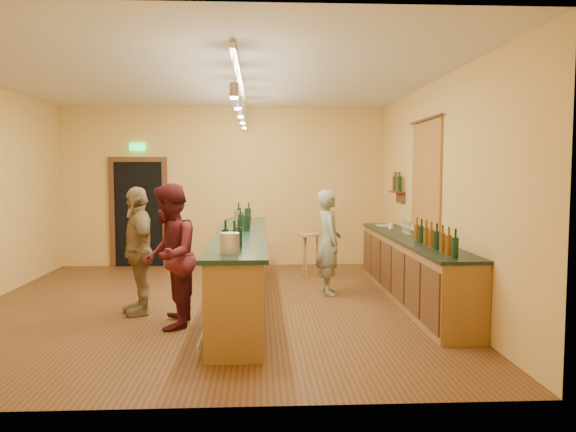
{
  "coord_description": "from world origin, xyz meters",
  "views": [
    {
      "loc": [
        0.74,
        -7.92,
        1.9
      ],
      "look_at": [
        1.14,
        0.2,
        1.26
      ],
      "focal_mm": 35.0,
      "sensor_mm": 36.0,
      "label": 1
    }
  ],
  "objects_px": {
    "customer_a": "(169,256)",
    "bar_stool": "(309,242)",
    "bartender": "(329,242)",
    "customer_b": "(138,251)",
    "tasting_bar": "(241,263)",
    "back_counter": "(411,268)"
  },
  "relations": [
    {
      "from": "customer_a",
      "to": "bar_stool",
      "type": "xyz_separation_m",
      "value": [
        1.98,
        3.13,
        -0.23
      ]
    },
    {
      "from": "bartender",
      "to": "customer_b",
      "type": "height_order",
      "value": "customer_b"
    },
    {
      "from": "customer_b",
      "to": "bar_stool",
      "type": "xyz_separation_m",
      "value": [
        2.5,
        2.45,
        -0.2
      ]
    },
    {
      "from": "tasting_bar",
      "to": "bar_stool",
      "type": "relative_size",
      "value": 6.4
    },
    {
      "from": "customer_a",
      "to": "back_counter",
      "type": "bearing_deg",
      "value": 109.51
    },
    {
      "from": "customer_a",
      "to": "customer_b",
      "type": "distance_m",
      "value": 0.86
    },
    {
      "from": "bartender",
      "to": "customer_a",
      "type": "height_order",
      "value": "customer_a"
    },
    {
      "from": "tasting_bar",
      "to": "bartender",
      "type": "relative_size",
      "value": 3.13
    },
    {
      "from": "customer_a",
      "to": "bar_stool",
      "type": "height_order",
      "value": "customer_a"
    },
    {
      "from": "back_counter",
      "to": "tasting_bar",
      "type": "xyz_separation_m",
      "value": [
        -2.5,
        -0.18,
        0.12
      ]
    },
    {
      "from": "back_counter",
      "to": "customer_b",
      "type": "relative_size",
      "value": 2.67
    },
    {
      "from": "bar_stool",
      "to": "customer_b",
      "type": "bearing_deg",
      "value": -135.66
    },
    {
      "from": "bartender",
      "to": "customer_b",
      "type": "distance_m",
      "value": 2.91
    },
    {
      "from": "tasting_bar",
      "to": "bar_stool",
      "type": "bearing_deg",
      "value": 60.68
    },
    {
      "from": "bartender",
      "to": "back_counter",
      "type": "bearing_deg",
      "value": -117.9
    },
    {
      "from": "customer_b",
      "to": "bar_stool",
      "type": "relative_size",
      "value": 2.14
    },
    {
      "from": "customer_a",
      "to": "customer_b",
      "type": "xyz_separation_m",
      "value": [
        -0.52,
        0.68,
        -0.03
      ]
    },
    {
      "from": "back_counter",
      "to": "customer_a",
      "type": "relative_size",
      "value": 2.58
    },
    {
      "from": "bartender",
      "to": "bar_stool",
      "type": "relative_size",
      "value": 2.04
    },
    {
      "from": "tasting_bar",
      "to": "customer_a",
      "type": "bearing_deg",
      "value": -127.52
    },
    {
      "from": "customer_a",
      "to": "bar_stool",
      "type": "distance_m",
      "value": 3.71
    },
    {
      "from": "back_counter",
      "to": "bartender",
      "type": "height_order",
      "value": "bartender"
    }
  ]
}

